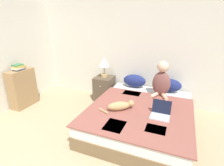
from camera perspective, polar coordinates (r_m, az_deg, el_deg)
wall_back at (r=4.02m, az=8.09°, el=11.69°), size 5.75×0.05×2.55m
bed at (r=3.25m, az=9.38°, el=-10.61°), size 1.71×2.06×0.41m
pillow_near at (r=3.96m, az=7.33°, el=0.78°), size 0.51×0.26×0.27m
pillow_far at (r=3.86m, az=18.09°, el=-0.64°), size 0.51×0.26×0.27m
person_sitting at (r=3.54m, az=15.87°, el=0.81°), size 0.36×0.35×0.70m
cat_tabby at (r=2.94m, az=2.71°, el=-7.43°), size 0.54×0.39×0.16m
laptop_open at (r=2.88m, az=15.55°, el=-9.51°), size 0.29×0.27×0.23m
nightstand at (r=4.22m, az=-2.53°, el=-1.68°), size 0.42×0.46×0.57m
table_lamp at (r=4.04m, az=-2.59°, el=6.34°), size 0.25×0.25×0.47m
bookshelf at (r=4.33m, az=-27.21°, el=-1.52°), size 0.27×0.57×0.84m
book_stack_top at (r=4.19m, az=-28.23°, el=4.57°), size 0.20×0.24×0.13m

